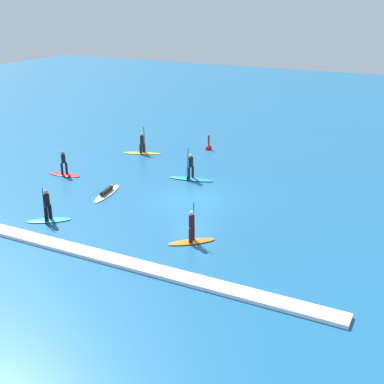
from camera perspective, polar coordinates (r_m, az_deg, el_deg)
ground_plane at (r=31.74m, az=-0.00°, el=-0.84°), size 120.00×120.00×0.00m
surfer_on_white_board at (r=33.02m, az=-9.39°, el=-0.02°), size 1.24×3.34×0.38m
surfer_on_orange_board at (r=26.19m, az=-0.03°, el=-4.67°), size 2.24×2.07×2.13m
surfer_on_yellow_board at (r=41.03m, az=-5.52°, el=4.86°), size 3.01×1.52×2.18m
surfer_on_blue_board at (r=35.01m, az=-0.14°, el=2.03°), size 3.21×1.17×2.26m
surfer_on_red_board at (r=36.97m, az=-13.94°, el=2.48°), size 2.49×1.02×1.75m
surfer_on_teal_board at (r=29.68m, az=-15.63°, el=-2.20°), size 2.35×1.94×2.02m
marker_buoy at (r=42.07m, az=1.85°, el=5.01°), size 0.52×0.52×1.33m
wave_crest at (r=24.99m, az=-9.07°, el=-7.28°), size 22.41×0.90×0.18m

